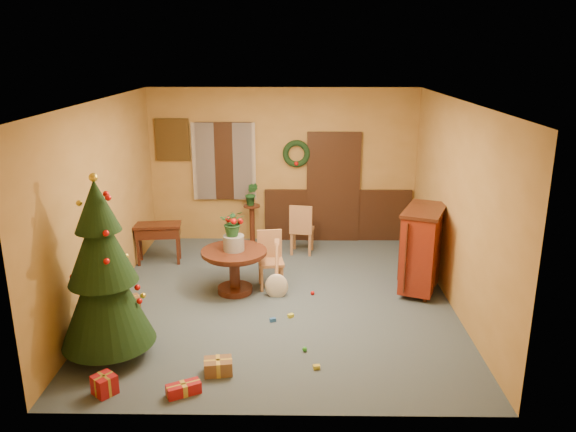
{
  "coord_description": "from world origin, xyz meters",
  "views": [
    {
      "loc": [
        0.23,
        -7.62,
        3.58
      ],
      "look_at": [
        0.13,
        0.4,
        1.17
      ],
      "focal_mm": 35.0,
      "sensor_mm": 36.0,
      "label": 1
    }
  ],
  "objects_px": {
    "chair_near": "(270,257)",
    "sideboard": "(422,247)",
    "christmas_tree": "(103,274)",
    "writing_desk": "(158,234)",
    "dining_table": "(234,263)"
  },
  "relations": [
    {
      "from": "writing_desk",
      "to": "sideboard",
      "type": "bearing_deg",
      "value": -14.63
    },
    {
      "from": "christmas_tree",
      "to": "sideboard",
      "type": "height_order",
      "value": "christmas_tree"
    },
    {
      "from": "writing_desk",
      "to": "christmas_tree",
      "type": "bearing_deg",
      "value": -87.57
    },
    {
      "from": "christmas_tree",
      "to": "writing_desk",
      "type": "bearing_deg",
      "value": 92.43
    },
    {
      "from": "sideboard",
      "to": "dining_table",
      "type": "bearing_deg",
      "value": -177.65
    },
    {
      "from": "chair_near",
      "to": "dining_table",
      "type": "bearing_deg",
      "value": -153.25
    },
    {
      "from": "dining_table",
      "to": "chair_near",
      "type": "height_order",
      "value": "chair_near"
    },
    {
      "from": "christmas_tree",
      "to": "chair_near",
      "type": "bearing_deg",
      "value": 49.36
    },
    {
      "from": "chair_near",
      "to": "sideboard",
      "type": "bearing_deg",
      "value": -3.75
    },
    {
      "from": "dining_table",
      "to": "writing_desk",
      "type": "relative_size",
      "value": 1.2
    },
    {
      "from": "chair_near",
      "to": "christmas_tree",
      "type": "bearing_deg",
      "value": -130.64
    },
    {
      "from": "dining_table",
      "to": "sideboard",
      "type": "distance_m",
      "value": 2.84
    },
    {
      "from": "writing_desk",
      "to": "sideboard",
      "type": "xyz_separation_m",
      "value": [
        4.27,
        -1.12,
        0.18
      ]
    },
    {
      "from": "christmas_tree",
      "to": "sideboard",
      "type": "distance_m",
      "value": 4.61
    },
    {
      "from": "dining_table",
      "to": "chair_near",
      "type": "distance_m",
      "value": 0.59
    }
  ]
}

